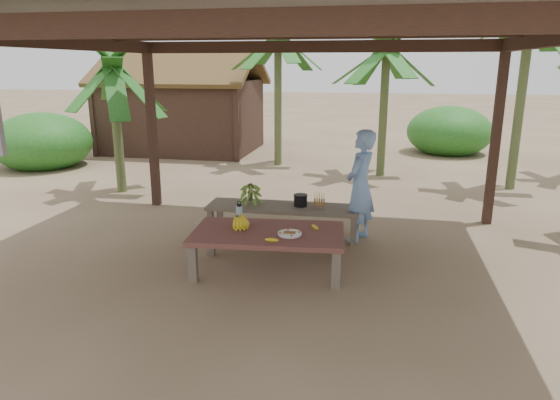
% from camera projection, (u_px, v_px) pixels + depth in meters
% --- Properties ---
extents(ground, '(80.00, 80.00, 0.00)m').
position_uv_depth(ground, '(287.00, 265.00, 6.27)').
color(ground, brown).
rests_on(ground, ground).
extents(pavilion, '(6.60, 5.60, 2.95)m').
position_uv_depth(pavilion, '(286.00, 32.00, 5.53)').
color(pavilion, black).
rests_on(pavilion, ground).
extents(work_table, '(1.88, 1.15, 0.50)m').
position_uv_depth(work_table, '(268.00, 236.00, 5.99)').
color(work_table, brown).
rests_on(work_table, ground).
extents(bench, '(2.21, 0.64, 0.45)m').
position_uv_depth(bench, '(283.00, 209.00, 7.25)').
color(bench, brown).
rests_on(bench, ground).
extents(ripe_banana_bunch, '(0.30, 0.27, 0.17)m').
position_uv_depth(ripe_banana_bunch, '(237.00, 221.00, 6.09)').
color(ripe_banana_bunch, yellow).
rests_on(ripe_banana_bunch, work_table).
extents(plate, '(0.28, 0.28, 0.04)m').
position_uv_depth(plate, '(290.00, 234.00, 5.83)').
color(plate, white).
rests_on(plate, work_table).
extents(loose_banana_front, '(0.16, 0.11, 0.04)m').
position_uv_depth(loose_banana_front, '(272.00, 240.00, 5.61)').
color(loose_banana_front, yellow).
rests_on(loose_banana_front, work_table).
extents(loose_banana_side, '(0.13, 0.13, 0.04)m').
position_uv_depth(loose_banana_side, '(315.00, 227.00, 6.06)').
color(loose_banana_side, yellow).
rests_on(loose_banana_side, work_table).
extents(water_flask, '(0.08, 0.08, 0.30)m').
position_uv_depth(water_flask, '(239.00, 214.00, 6.23)').
color(water_flask, teal).
rests_on(water_flask, work_table).
extents(green_banana_stalk, '(0.29, 0.29, 0.33)m').
position_uv_depth(green_banana_stalk, '(251.00, 193.00, 7.27)').
color(green_banana_stalk, '#598C2D').
rests_on(green_banana_stalk, bench).
extents(cooking_pot, '(0.19, 0.19, 0.16)m').
position_uv_depth(cooking_pot, '(300.00, 201.00, 7.20)').
color(cooking_pot, black).
rests_on(cooking_pot, bench).
extents(skewer_rack, '(0.18, 0.08, 0.24)m').
position_uv_depth(skewer_rack, '(319.00, 200.00, 7.06)').
color(skewer_rack, '#A57F47').
rests_on(skewer_rack, bench).
extents(woman, '(0.56, 0.67, 1.58)m').
position_uv_depth(woman, '(360.00, 186.00, 6.96)').
color(woman, '#7BA7E9').
rests_on(woman, ground).
extents(hut, '(4.40, 3.43, 2.85)m').
position_uv_depth(hut, '(184.00, 112.00, 14.40)').
color(hut, black).
rests_on(hut, ground).
extents(banana_plant_ne, '(1.80, 1.80, 3.62)m').
position_uv_depth(banana_plant_ne, '(530.00, 26.00, 9.30)').
color(banana_plant_ne, '#596638').
rests_on(banana_plant_ne, ground).
extents(banana_plant_n, '(1.80, 1.80, 3.02)m').
position_uv_depth(banana_plant_n, '(386.00, 60.00, 10.65)').
color(banana_plant_n, '#596638').
rests_on(banana_plant_n, ground).
extents(banana_plant_nw, '(1.80, 1.80, 3.33)m').
position_uv_depth(banana_plant_nw, '(278.00, 47.00, 11.78)').
color(banana_plant_nw, '#596638').
rests_on(banana_plant_nw, ground).
extents(banana_plant_w, '(1.80, 1.80, 2.59)m').
position_uv_depth(banana_plant_w, '(113.00, 82.00, 9.33)').
color(banana_plant_w, '#596638').
rests_on(banana_plant_w, ground).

